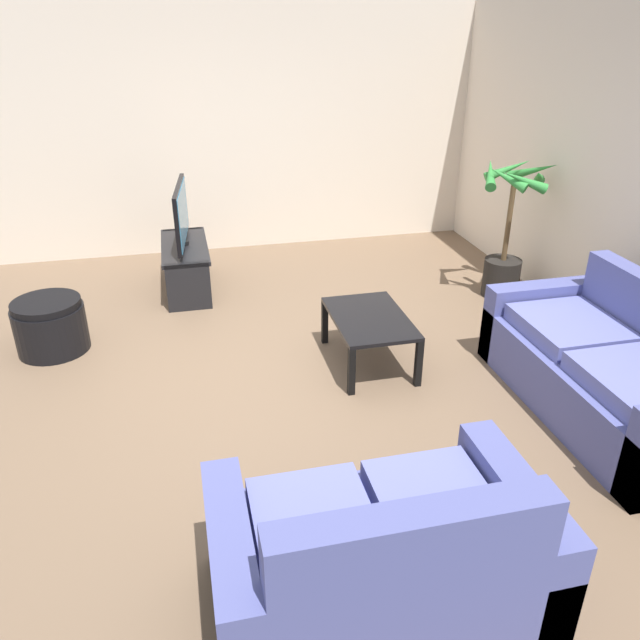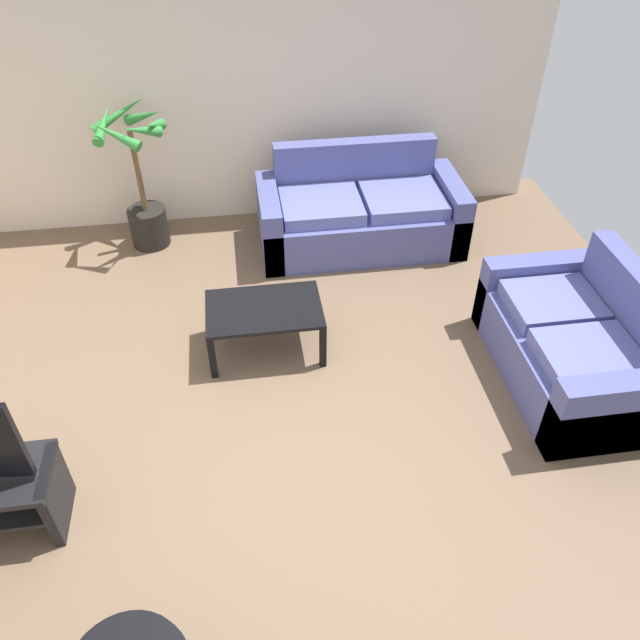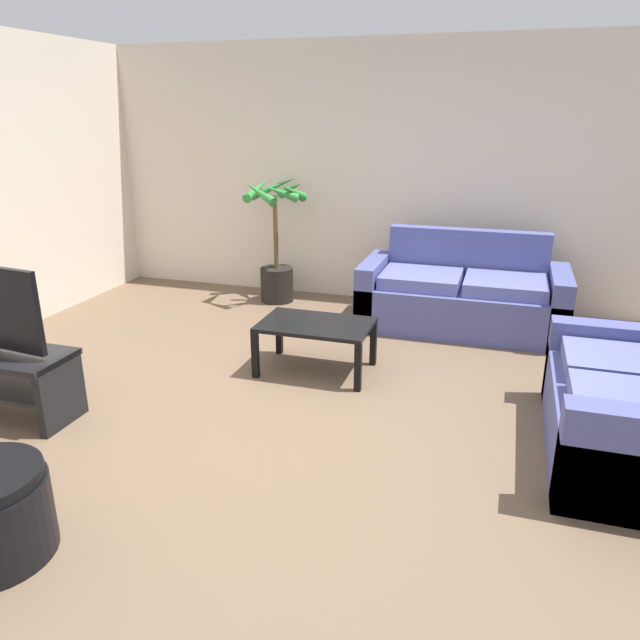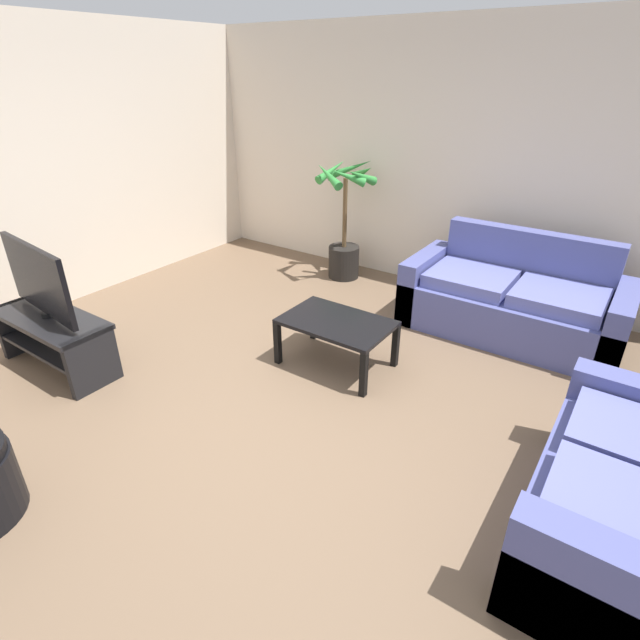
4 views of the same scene
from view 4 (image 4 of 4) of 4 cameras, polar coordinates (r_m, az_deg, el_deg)
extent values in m
plane|color=brown|center=(3.66, -6.55, -10.76)|extent=(6.60, 6.60, 0.00)
cube|color=beige|center=(5.55, 14.22, 17.26)|extent=(6.00, 0.06, 2.70)
cube|color=beige|center=(5.47, -32.71, 13.77)|extent=(0.06, 6.00, 2.70)
cube|color=#4C518C|center=(4.90, 21.11, 0.80)|extent=(1.91, 0.90, 0.42)
cube|color=#4C518C|center=(5.07, 23.09, 6.88)|extent=(1.55, 0.16, 0.48)
cube|color=#4C518C|center=(5.09, 11.98, 4.33)|extent=(0.18, 0.90, 0.62)
cube|color=#4C518C|center=(4.77, 31.20, -0.84)|extent=(0.18, 0.90, 0.62)
cube|color=#5D63A4|center=(4.83, 17.10, 4.64)|extent=(0.73, 0.66, 0.12)
cube|color=#5D63A4|center=(4.69, 25.99, 2.29)|extent=(0.73, 0.66, 0.12)
cube|color=#4C518C|center=(3.12, 32.09, -18.66)|extent=(0.90, 1.51, 0.42)
cube|color=#4C518C|center=(2.58, 31.10, -26.74)|extent=(0.90, 0.18, 0.62)
cube|color=#5D63A4|center=(2.72, 31.86, -18.29)|extent=(0.66, 0.54, 0.12)
cube|color=#5D63A4|center=(3.18, 32.92, -11.55)|extent=(0.66, 0.54, 0.12)
cube|color=black|center=(4.49, -28.88, 0.14)|extent=(1.10, 0.45, 0.04)
cube|color=black|center=(4.59, -28.22, -2.53)|extent=(1.02, 0.39, 0.03)
cube|color=black|center=(5.01, -31.15, -0.52)|extent=(0.06, 0.41, 0.47)
cube|color=black|center=(4.16, -24.81, -4.38)|extent=(0.06, 0.41, 0.47)
cube|color=black|center=(4.36, -29.88, 4.10)|extent=(0.99, 0.14, 0.56)
cube|color=teal|center=(4.37, -29.61, 4.20)|extent=(0.94, 0.10, 0.51)
cylinder|color=black|center=(4.47, -29.00, 0.59)|extent=(0.10, 0.10, 0.04)
cube|color=black|center=(4.00, 1.94, -0.26)|extent=(0.88, 0.57, 0.03)
cube|color=black|center=(4.13, -4.93, -2.64)|extent=(0.05, 0.05, 0.38)
cube|color=black|center=(3.73, 5.07, -6.29)|extent=(0.05, 0.05, 0.38)
cube|color=black|center=(4.49, -0.73, 0.08)|extent=(0.05, 0.05, 0.38)
cube|color=black|center=(4.12, 8.73, -2.95)|extent=(0.05, 0.05, 0.38)
cylinder|color=black|center=(5.87, 2.77, 6.75)|extent=(0.36, 0.36, 0.38)
cylinder|color=brown|center=(5.69, 2.90, 12.23)|extent=(0.05, 0.05, 0.78)
cone|color=#2E8536|center=(5.44, 4.78, 16.26)|extent=(0.19, 0.46, 0.25)
cone|color=#2E8536|center=(5.67, 5.02, 16.70)|extent=(0.40, 0.32, 0.24)
cone|color=#2E8536|center=(5.85, 3.39, 17.07)|extent=(0.52, 0.31, 0.28)
cone|color=#2E8536|center=(5.74, 1.32, 16.92)|extent=(0.18, 0.46, 0.25)
cone|color=#2E8536|center=(5.47, 0.99, 16.40)|extent=(0.45, 0.28, 0.25)
cone|color=#2E8536|center=(5.41, 3.31, 16.24)|extent=(0.36, 0.33, 0.23)
camera|label=1|loc=(2.77, 91.89, 5.56)|focal=34.82mm
camera|label=2|loc=(2.46, -91.73, 31.70)|focal=35.44mm
camera|label=3|loc=(1.42, -115.90, -23.32)|focal=33.85mm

